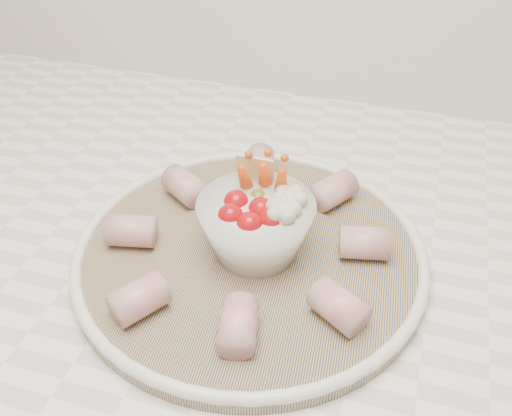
% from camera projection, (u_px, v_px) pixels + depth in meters
% --- Properties ---
extents(serving_platter, '(0.38, 0.38, 0.02)m').
position_uv_depth(serving_platter, '(250.00, 252.00, 0.58)').
color(serving_platter, navy).
rests_on(serving_platter, kitchen_counter).
extents(veggie_bowl, '(0.11, 0.11, 0.09)m').
position_uv_depth(veggie_bowl, '(257.00, 224.00, 0.55)').
color(veggie_bowl, white).
rests_on(veggie_bowl, serving_platter).
extents(cured_meat_rolls, '(0.28, 0.29, 0.03)m').
position_uv_depth(cured_meat_rolls, '(249.00, 237.00, 0.57)').
color(cured_meat_rolls, '#B1505A').
rests_on(cured_meat_rolls, serving_platter).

